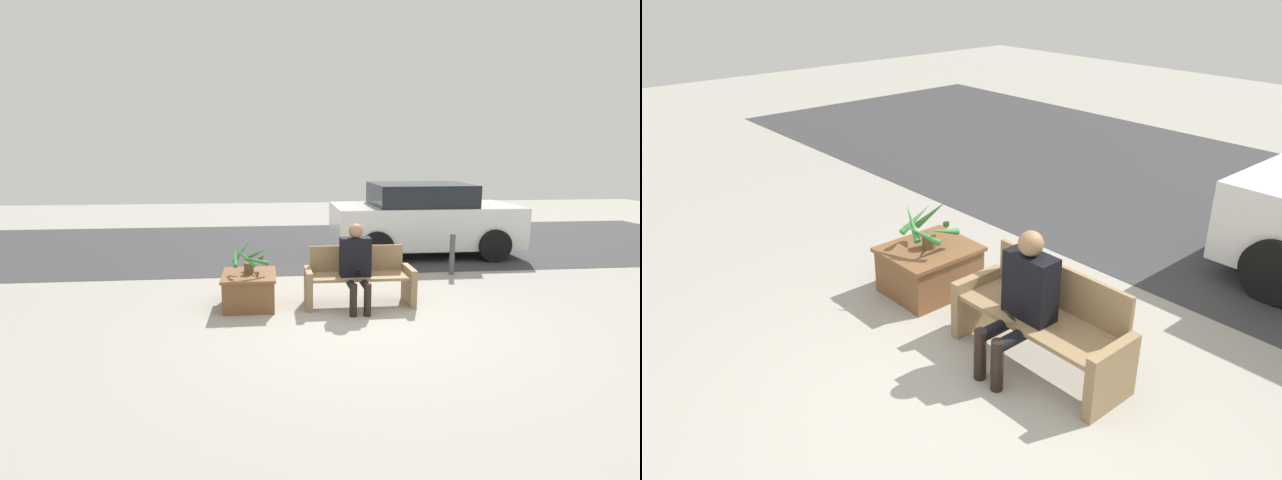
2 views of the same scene
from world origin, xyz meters
TOP-DOWN VIEW (x-y plane):
  - ground_plane at (0.00, 0.00)m, footprint 30.00×30.00m
  - road_surface at (0.00, 5.48)m, footprint 20.00×6.00m
  - bench at (0.04, 0.75)m, footprint 1.59×0.56m
  - person_seated at (-0.04, 0.57)m, footprint 0.44×0.62m
  - planter_box at (-1.57, 0.82)m, footprint 0.77×0.90m
  - potted_plant at (-1.56, 0.81)m, footprint 0.56×0.61m
  - parked_car at (2.05, 4.13)m, footprint 3.91×1.98m
  - bollard_post at (2.05, 2.32)m, footprint 0.10×0.10m

SIDE VIEW (x-z plane):
  - ground_plane at x=0.00m, z-range 0.00..0.00m
  - road_surface at x=0.00m, z-range 0.00..0.01m
  - planter_box at x=-1.57m, z-range 0.02..0.51m
  - bench at x=0.04m, z-range -0.03..0.82m
  - bollard_post at x=2.05m, z-range 0.02..0.78m
  - person_seated at x=-0.04m, z-range 0.06..1.29m
  - potted_plant at x=-1.56m, z-range 0.48..0.96m
  - parked_car at x=2.05m, z-range 0.00..1.54m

